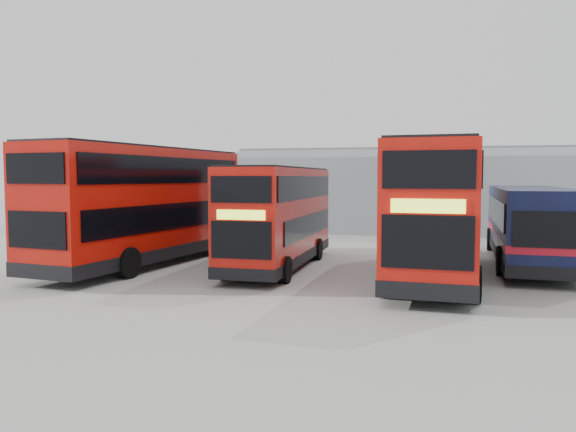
# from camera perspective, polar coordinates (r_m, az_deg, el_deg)

# --- Properties ---
(ground_plane) EXTENTS (120.00, 120.00, 0.00)m
(ground_plane) POSITION_cam_1_polar(r_m,az_deg,el_deg) (22.90, -2.61, -5.39)
(ground_plane) COLOR #959591
(ground_plane) RESTS_ON ground
(office_block) EXTENTS (12.30, 8.32, 5.12)m
(office_block) POSITION_cam_1_polar(r_m,az_deg,el_deg) (44.56, -13.82, 2.40)
(office_block) COLOR navy
(office_block) RESTS_ON ground
(maintenance_shed) EXTENTS (30.50, 12.00, 5.89)m
(maintenance_shed) POSITION_cam_1_polar(r_m,az_deg,el_deg) (41.82, 15.63, 2.30)
(maintenance_shed) COLOR #9499A2
(maintenance_shed) RESTS_ON ground
(double_decker_left) EXTENTS (4.58, 12.04, 4.98)m
(double_decker_left) POSITION_cam_1_polar(r_m,az_deg,el_deg) (24.47, -14.28, 0.93)
(double_decker_left) COLOR #B5110A
(double_decker_left) RESTS_ON ground
(double_decker_centre) EXTENTS (2.67, 9.83, 4.13)m
(double_decker_centre) POSITION_cam_1_polar(r_m,az_deg,el_deg) (23.08, -0.84, -0.18)
(double_decker_centre) COLOR #B5110A
(double_decker_centre) RESTS_ON ground
(double_decker_right) EXTENTS (3.59, 11.71, 4.88)m
(double_decker_right) POSITION_cam_1_polar(r_m,az_deg,el_deg) (21.36, 14.80, 0.36)
(double_decker_right) COLOR #B5110A
(double_decker_right) RESTS_ON ground
(single_decker_blue) EXTENTS (3.61, 12.24, 3.27)m
(single_decker_blue) POSITION_cam_1_polar(r_m,az_deg,el_deg) (26.07, 23.30, -0.97)
(single_decker_blue) COLOR #0C1637
(single_decker_blue) RESTS_ON ground
(panel_van) EXTENTS (3.75, 5.87, 2.40)m
(panel_van) POSITION_cam_1_polar(r_m,az_deg,el_deg) (40.92, -16.23, 0.48)
(panel_van) COLOR white
(panel_van) RESTS_ON ground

